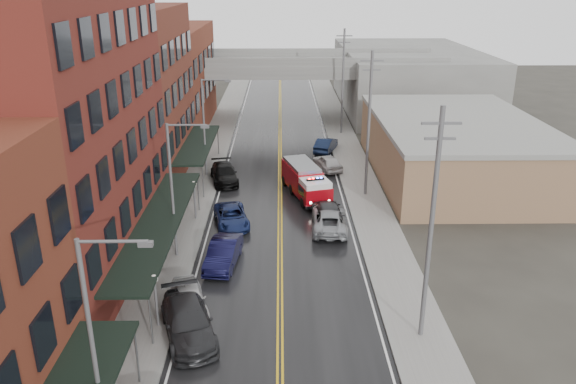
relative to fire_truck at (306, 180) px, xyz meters
name	(u,v)px	position (x,y,z in m)	size (l,w,h in m)	color
road	(280,219)	(-2.16, -4.89, -1.40)	(11.00, 160.00, 0.02)	black
sidewalk_left	(184,219)	(-9.46, -4.89, -1.33)	(3.00, 160.00, 0.15)	slate
sidewalk_right	(376,218)	(5.14, -4.89, -1.33)	(3.00, 160.00, 0.15)	slate
curb_left	(206,219)	(-7.81, -4.89, -1.33)	(0.30, 160.00, 0.15)	gray
curb_right	(354,218)	(3.49, -4.89, -1.33)	(0.30, 160.00, 0.15)	gray
brick_building_b	(52,128)	(-15.46, -11.89, 7.59)	(9.00, 20.00, 18.00)	maroon
brick_building_c	(130,95)	(-15.46, 5.61, 6.09)	(9.00, 15.00, 15.00)	#5A211B
brick_building_far	(168,79)	(-15.46, 23.11, 4.59)	(9.00, 20.00, 12.00)	brown
tan_building	(454,150)	(13.84, 5.11, 1.09)	(14.00, 22.00, 5.00)	#8D664C
right_far_block	(408,78)	(15.84, 35.11, 2.59)	(18.00, 30.00, 8.00)	slate
awning_1	(160,221)	(-9.66, -11.89, 1.58)	(2.60, 18.00, 3.09)	black
awning_2	(198,144)	(-9.65, 5.61, 1.58)	(2.60, 13.00, 3.09)	black
globe_lamp_1	(155,289)	(-8.56, -18.89, 0.90)	(0.44, 0.44, 3.12)	#59595B
globe_lamp_2	(194,192)	(-8.56, -4.89, 0.90)	(0.44, 0.44, 3.12)	#59595B
street_lamp_0	(98,335)	(-8.71, -26.89, 3.78)	(2.64, 0.22, 9.00)	#59595B
street_lamp_1	(175,183)	(-8.71, -10.89, 3.78)	(2.64, 0.22, 9.00)	#59595B
street_lamp_2	(207,122)	(-8.71, 5.11, 3.78)	(2.64, 0.22, 9.00)	#59595B
utility_pole_0	(431,224)	(5.04, -19.89, 4.90)	(1.80, 0.24, 12.00)	#59595B
utility_pole_1	(369,122)	(5.04, 0.11, 4.90)	(1.80, 0.24, 12.00)	#59595B
utility_pole_2	(343,80)	(5.04, 20.11, 4.90)	(1.80, 0.24, 12.00)	#59595B
overpass	(280,73)	(-2.16, 27.11, 4.58)	(40.00, 10.00, 7.50)	slate
fire_truck	(306,180)	(0.00, 0.00, 0.00)	(4.30, 7.47, 2.60)	maroon
parked_car_left_3	(188,322)	(-6.85, -19.64, -0.57)	(2.35, 5.77, 1.68)	#232326
parked_car_left_4	(189,298)	(-7.16, -17.21, -0.68)	(1.71, 4.25, 1.45)	#B7B7B7
parked_car_left_5	(223,253)	(-5.77, -12.00, -0.61)	(1.70, 4.87, 1.60)	black
parked_car_left_6	(231,217)	(-5.76, -5.84, -0.72)	(2.27, 4.93, 1.37)	navy
parked_car_left_7	(224,174)	(-7.16, 3.60, -0.63)	(2.17, 5.34, 1.55)	black
parked_car_right_0	(329,220)	(1.44, -6.69, -0.66)	(2.49, 5.40, 1.50)	gray
parked_car_right_1	(328,211)	(1.44, -5.06, -0.67)	(2.08, 5.12, 1.48)	#2B2B2E
parked_car_right_2	(327,162)	(2.37, 6.91, -0.67)	(1.75, 4.34, 1.48)	silver
parked_car_right_3	(326,145)	(2.68, 12.91, -0.66)	(1.60, 4.58, 1.51)	black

